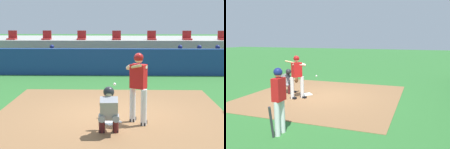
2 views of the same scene
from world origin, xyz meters
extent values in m
plane|color=#2D6B2D|center=(0.00, 0.00, 0.00)|extent=(80.00, 80.00, 0.00)
cube|color=olive|center=(0.00, 0.00, 0.01)|extent=(6.40, 6.40, 0.01)
cube|color=white|center=(0.00, -0.80, 0.02)|extent=(0.62, 0.62, 0.02)
cylinder|color=silver|center=(0.57, -0.70, 0.46)|extent=(0.15, 0.15, 0.92)
cylinder|color=silver|center=(0.83, -1.02, 0.46)|extent=(0.15, 0.15, 0.92)
cube|color=red|center=(0.70, -0.86, 1.22)|extent=(0.45, 0.40, 0.60)
sphere|color=beige|center=(0.70, -0.86, 1.65)|extent=(0.21, 0.21, 0.21)
sphere|color=maroon|center=(0.70, -0.86, 1.68)|extent=(0.24, 0.24, 0.24)
cylinder|color=beige|center=(0.47, -0.70, 1.43)|extent=(0.17, 0.27, 0.17)
cylinder|color=beige|center=(0.67, -0.75, 1.43)|extent=(0.52, 0.40, 0.18)
cylinder|color=tan|center=(0.58, -0.99, 1.48)|extent=(0.35, 0.82, 0.24)
cube|color=black|center=(0.58, -0.64, 0.04)|extent=(0.18, 0.28, 0.09)
cube|color=black|center=(0.85, -0.96, 0.04)|extent=(0.18, 0.28, 0.09)
cylinder|color=gray|center=(-0.17, -1.75, 0.42)|extent=(0.17, 0.33, 0.16)
cylinder|color=#4C1919|center=(-0.17, -1.60, 0.21)|extent=(0.14, 0.14, 0.42)
cube|color=black|center=(-0.17, -1.54, 0.04)|extent=(0.12, 0.24, 0.08)
cylinder|color=gray|center=(0.15, -1.74, 0.42)|extent=(0.17, 0.33, 0.16)
cylinder|color=#4C1919|center=(0.15, -1.59, 0.21)|extent=(0.14, 0.14, 0.42)
cube|color=black|center=(0.15, -1.53, 0.04)|extent=(0.12, 0.24, 0.08)
cube|color=gray|center=(0.00, -1.79, 0.64)|extent=(0.42, 0.45, 0.57)
cube|color=#2D2D33|center=(-0.01, -1.67, 0.64)|extent=(0.39, 0.27, 0.45)
sphere|color=tan|center=(-0.01, -1.71, 0.98)|extent=(0.21, 0.21, 0.21)
sphere|color=#232328|center=(-0.01, -1.69, 1.00)|extent=(0.25, 0.25, 0.25)
cylinder|color=tan|center=(-0.05, -1.57, 0.64)|extent=(0.12, 0.45, 0.10)
ellipsoid|color=brown|center=(-0.10, -1.35, 0.64)|extent=(0.28, 0.13, 0.30)
sphere|color=white|center=(0.09, -0.25, 0.90)|extent=(0.07, 0.07, 0.07)
cylinder|color=silver|center=(3.96, 0.54, 0.46)|extent=(0.14, 0.14, 0.92)
cylinder|color=silver|center=(4.20, 0.54, 0.46)|extent=(0.14, 0.14, 0.92)
cube|color=red|center=(4.08, 0.54, 1.22)|extent=(0.36, 0.22, 0.60)
sphere|color=tan|center=(4.08, 0.54, 1.64)|extent=(0.20, 0.20, 0.20)
sphere|color=navy|center=(4.08, 0.54, 1.67)|extent=(0.23, 0.23, 0.23)
cylinder|color=#333338|center=(4.38, 0.49, 0.42)|extent=(0.18, 0.06, 0.85)
camera|label=1|loc=(0.28, -9.62, 2.75)|focal=57.46mm
camera|label=2|loc=(9.13, 3.99, 2.56)|focal=37.66mm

